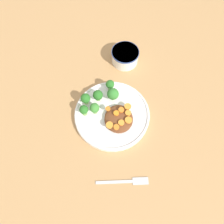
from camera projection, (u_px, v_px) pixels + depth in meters
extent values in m
plane|color=tan|center=(112.00, 116.00, 0.82)|extent=(4.00, 4.00, 0.00)
cylinder|color=white|center=(112.00, 115.00, 0.81)|extent=(0.28, 0.28, 0.02)
torus|color=white|center=(112.00, 114.00, 0.80)|extent=(0.28, 0.28, 0.01)
cylinder|color=white|center=(125.00, 56.00, 0.90)|extent=(0.11, 0.11, 0.06)
cylinder|color=#2D478C|center=(125.00, 52.00, 0.88)|extent=(0.11, 0.11, 0.01)
cylinder|color=white|center=(125.00, 53.00, 0.89)|extent=(0.09, 0.09, 0.01)
ellipsoid|color=brown|center=(119.00, 119.00, 0.78)|extent=(0.11, 0.10, 0.02)
cylinder|color=#759E51|center=(95.00, 110.00, 0.80)|extent=(0.02, 0.02, 0.02)
sphere|color=#3D8433|center=(95.00, 108.00, 0.78)|extent=(0.04, 0.04, 0.04)
cylinder|color=#759E51|center=(113.00, 97.00, 0.82)|extent=(0.01, 0.01, 0.02)
sphere|color=#337A2D|center=(113.00, 94.00, 0.80)|extent=(0.04, 0.04, 0.04)
cylinder|color=#759E51|center=(98.00, 98.00, 0.82)|extent=(0.02, 0.02, 0.02)
sphere|color=#286B23|center=(98.00, 95.00, 0.80)|extent=(0.04, 0.04, 0.04)
cylinder|color=#7FA85B|center=(86.00, 101.00, 0.81)|extent=(0.02, 0.02, 0.03)
sphere|color=#286B23|center=(85.00, 98.00, 0.79)|extent=(0.04, 0.04, 0.04)
cylinder|color=#759E51|center=(84.00, 112.00, 0.79)|extent=(0.02, 0.02, 0.03)
sphere|color=#286B23|center=(84.00, 110.00, 0.77)|extent=(0.03, 0.03, 0.03)
cylinder|color=#7FA85B|center=(111.00, 87.00, 0.84)|extent=(0.02, 0.02, 0.02)
sphere|color=#286B23|center=(111.00, 84.00, 0.82)|extent=(0.03, 0.03, 0.03)
cylinder|color=orange|center=(116.00, 113.00, 0.78)|extent=(0.02, 0.02, 0.01)
cylinder|color=orange|center=(109.00, 125.00, 0.76)|extent=(0.03, 0.03, 0.01)
cylinder|color=orange|center=(121.00, 123.00, 0.76)|extent=(0.02, 0.02, 0.01)
cylinder|color=orange|center=(128.00, 106.00, 0.79)|extent=(0.03, 0.03, 0.00)
cylinder|color=orange|center=(128.00, 120.00, 0.76)|extent=(0.03, 0.03, 0.01)
cylinder|color=orange|center=(108.00, 109.00, 0.78)|extent=(0.02, 0.02, 0.01)
cylinder|color=orange|center=(128.00, 113.00, 0.78)|extent=(0.02, 0.02, 0.01)
cylinder|color=orange|center=(121.00, 109.00, 0.78)|extent=(0.02, 0.02, 0.01)
cylinder|color=orange|center=(116.00, 127.00, 0.75)|extent=(0.02, 0.02, 0.01)
cube|color=#BCBCBC|center=(114.00, 182.00, 0.72)|extent=(0.01, 0.12, 0.01)
cube|color=#BCBCBC|center=(141.00, 181.00, 0.72)|extent=(0.03, 0.05, 0.01)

